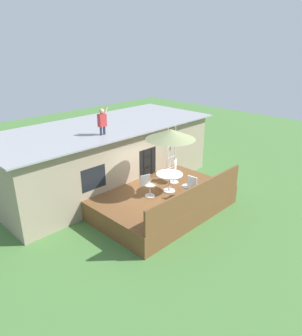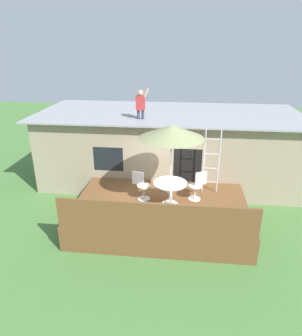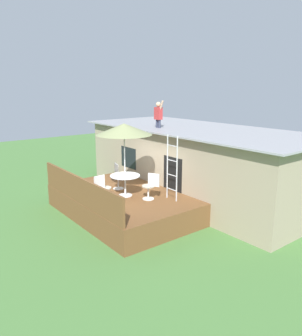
{
  "view_description": "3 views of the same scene",
  "coord_description": "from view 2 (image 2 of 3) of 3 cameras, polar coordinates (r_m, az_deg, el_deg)",
  "views": [
    {
      "loc": [
        -8.3,
        -7.57,
        6.32
      ],
      "look_at": [
        0.29,
        0.88,
        1.5
      ],
      "focal_mm": 33.58,
      "sensor_mm": 36.0,
      "label": 1
    },
    {
      "loc": [
        0.66,
        -8.58,
        5.53
      ],
      "look_at": [
        -0.45,
        1.15,
        1.46
      ],
      "focal_mm": 32.71,
      "sensor_mm": 36.0,
      "label": 2
    },
    {
      "loc": [
        9.66,
        -6.26,
        4.54
      ],
      "look_at": [
        0.6,
        0.75,
        1.73
      ],
      "focal_mm": 35.67,
      "sensor_mm": 36.0,
      "label": 3
    }
  ],
  "objects": [
    {
      "name": "ground_plane",
      "position": [
        10.23,
        1.82,
        -10.16
      ],
      "size": [
        40.0,
        40.0,
        0.0
      ],
      "primitive_type": "plane",
      "color": "#477538"
    },
    {
      "name": "house",
      "position": [
        12.87,
        3.25,
        4.03
      ],
      "size": [
        10.5,
        4.5,
        2.89
      ],
      "color": "gray",
      "rests_on": "ground"
    },
    {
      "name": "deck",
      "position": [
        10.02,
        1.84,
        -8.24
      ],
      "size": [
        5.42,
        3.6,
        0.8
      ],
      "primitive_type": "cube",
      "color": "brown",
      "rests_on": "ground"
    },
    {
      "name": "deck_railing",
      "position": [
        8.09,
        0.86,
        -9.37
      ],
      "size": [
        5.32,
        0.08,
        0.9
      ],
      "primitive_type": "cube",
      "color": "brown",
      "rests_on": "deck"
    },
    {
      "name": "patio_table",
      "position": [
        9.41,
        3.58,
        -3.61
      ],
      "size": [
        1.04,
        1.04,
        0.74
      ],
      "color": "silver",
      "rests_on": "deck"
    },
    {
      "name": "patio_umbrella",
      "position": [
        8.78,
        3.86,
        6.76
      ],
      "size": [
        1.9,
        1.9,
        2.54
      ],
      "color": "silver",
      "rests_on": "deck"
    },
    {
      "name": "step_ladder",
      "position": [
        10.19,
        11.18,
        1.25
      ],
      "size": [
        0.52,
        0.04,
        2.2
      ],
      "color": "silver",
      "rests_on": "deck"
    },
    {
      "name": "person_figure",
      "position": [
        11.24,
        -1.93,
        12.12
      ],
      "size": [
        0.47,
        0.2,
        1.11
      ],
      "color": "#33384C",
      "rests_on": "house"
    },
    {
      "name": "patio_chair_left",
      "position": [
        9.79,
        -1.73,
        -3.34
      ],
      "size": [
        0.61,
        0.44,
        0.92
      ],
      "rotation": [
        0.0,
        0.0,
        -0.28
      ],
      "color": "silver",
      "rests_on": "deck"
    },
    {
      "name": "patio_chair_right",
      "position": [
        9.89,
        8.58,
        -3.33
      ],
      "size": [
        0.58,
        0.44,
        0.92
      ],
      "rotation": [
        0.0,
        0.0,
        -2.64
      ],
      "color": "silver",
      "rests_on": "deck"
    },
    {
      "name": "patio_chair_near",
      "position": [
        8.66,
        3.68,
        -7.08
      ],
      "size": [
        0.44,
        0.62,
        0.92
      ],
      "rotation": [
        0.0,
        0.0,
        1.65
      ],
      "color": "silver",
      "rests_on": "deck"
    }
  ]
}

